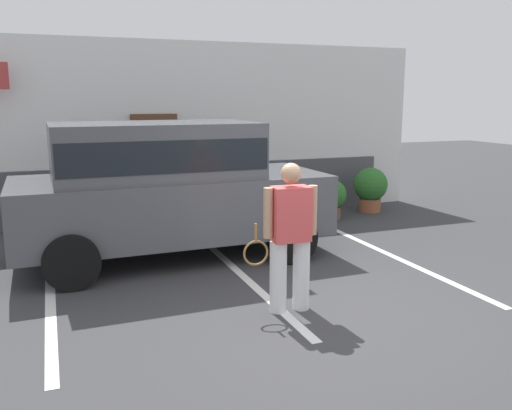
{
  "coord_description": "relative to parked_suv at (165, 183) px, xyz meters",
  "views": [
    {
      "loc": [
        -2.77,
        -5.19,
        2.4
      ],
      "look_at": [
        -0.34,
        1.2,
        1.05
      ],
      "focal_mm": 38.14,
      "sensor_mm": 36.0,
      "label": 1
    }
  ],
  "objects": [
    {
      "name": "ground_plane",
      "position": [
        1.18,
        -2.79,
        -1.15
      ],
      "size": [
        40.0,
        40.0,
        0.0
      ],
      "primitive_type": "plane",
      "color": "#38383A"
    },
    {
      "name": "parking_stripe_0",
      "position": [
        -1.7,
        -1.29,
        -1.14
      ],
      "size": [
        0.12,
        4.4,
        0.01
      ],
      "primitive_type": "cube",
      "color": "silver",
      "rests_on": "ground_plane"
    },
    {
      "name": "parking_stripe_1",
      "position": [
        0.78,
        -1.29,
        -1.14
      ],
      "size": [
        0.12,
        4.4,
        0.01
      ],
      "primitive_type": "cube",
      "color": "silver",
      "rests_on": "ground_plane"
    },
    {
      "name": "parking_stripe_2",
      "position": [
        3.26,
        -1.29,
        -1.14
      ],
      "size": [
        0.12,
        4.4,
        0.01
      ],
      "primitive_type": "cube",
      "color": "silver",
      "rests_on": "ground_plane"
    },
    {
      "name": "house_frontage",
      "position": [
        1.18,
        2.78,
        0.5
      ],
      "size": [
        9.76,
        0.4,
        3.5
      ],
      "color": "white",
      "rests_on": "ground_plane"
    },
    {
      "name": "parked_suv",
      "position": [
        0.0,
        0.0,
        0.0
      ],
      "size": [
        4.64,
        2.23,
        2.05
      ],
      "rotation": [
        0.0,
        0.0,
        0.02
      ],
      "color": "#4C4F54",
      "rests_on": "ground_plane"
    },
    {
      "name": "tennis_player_man",
      "position": [
        0.87,
        -2.59,
        -0.27
      ],
      "size": [
        0.89,
        0.28,
        1.7
      ],
      "rotation": [
        0.0,
        0.0,
        3.09
      ],
      "color": "white",
      "rests_on": "ground_plane"
    },
    {
      "name": "potted_plant_by_porch",
      "position": [
        3.67,
        1.56,
        -0.71
      ],
      "size": [
        0.6,
        0.6,
        0.79
      ],
      "color": "brown",
      "rests_on": "ground_plane"
    },
    {
      "name": "potted_plant_secondary",
      "position": [
        4.77,
        1.85,
        -0.62
      ],
      "size": [
        0.72,
        0.72,
        0.95
      ],
      "color": "#9E5638",
      "rests_on": "ground_plane"
    }
  ]
}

